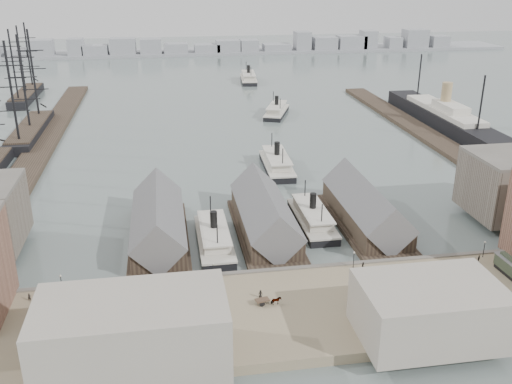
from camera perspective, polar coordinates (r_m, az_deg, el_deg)
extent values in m
plane|color=#556260|center=(128.07, 2.20, -7.40)|extent=(900.00, 900.00, 0.00)
cube|color=#7D6F54|center=(110.88, 4.30, -11.89)|extent=(180.00, 30.00, 2.00)
cube|color=#59544C|center=(123.07, 2.70, -8.09)|extent=(180.00, 1.20, 2.30)
cube|color=#2D231C|center=(222.96, -20.67, 4.26)|extent=(10.00, 220.00, 1.60)
cube|color=#2D231C|center=(231.96, 16.91, 5.36)|extent=(10.00, 180.00, 1.60)
cube|color=#2D231C|center=(139.88, -9.65, -4.79)|extent=(14.00, 42.00, 1.20)
cube|color=#2D231C|center=(139.45, -9.73, -3.47)|extent=(12.00, 36.00, 5.00)
cube|color=#59595B|center=(138.38, -9.80, -2.49)|extent=(12.60, 37.00, 12.60)
cube|color=#2D231C|center=(141.74, 0.92, -4.09)|extent=(14.00, 42.00, 1.20)
cube|color=#2D231C|center=(141.31, 0.86, -2.79)|extent=(12.00, 36.00, 5.00)
cube|color=#59595B|center=(140.26, 0.87, -1.82)|extent=(12.60, 37.00, 12.60)
cube|color=#2D231C|center=(148.20, 10.88, -3.31)|extent=(14.00, 42.00, 1.20)
cube|color=#2D231C|center=(147.80, 10.84, -2.06)|extent=(12.00, 36.00, 5.00)
cube|color=#59595B|center=(146.79, 10.91, -1.13)|extent=(12.60, 37.00, 12.60)
cube|color=gray|center=(104.46, 16.93, -11.28)|extent=(24.00, 16.00, 10.00)
cube|color=gray|center=(94.86, -12.22, -13.72)|extent=(30.00, 16.00, 12.00)
cylinder|color=black|center=(120.04, -18.87, -8.73)|extent=(0.16, 0.16, 3.60)
sphere|color=beige|center=(119.13, -18.98, -7.94)|extent=(0.44, 0.44, 0.44)
cylinder|color=black|center=(118.29, -4.30, -7.97)|extent=(0.16, 0.16, 3.60)
sphere|color=beige|center=(117.36, -4.32, -7.17)|extent=(0.44, 0.44, 0.44)
cylinder|color=black|center=(123.99, 9.74, -6.77)|extent=(0.16, 0.16, 3.60)
sphere|color=beige|center=(123.11, 9.79, -5.99)|extent=(0.44, 0.44, 0.44)
cylinder|color=black|center=(136.22, 21.83, -5.39)|extent=(0.16, 0.16, 3.60)
sphere|color=beige|center=(135.42, 21.94, -4.68)|extent=(0.44, 0.44, 0.44)
cube|color=gray|center=(454.31, -6.57, 13.77)|extent=(500.00, 40.00, 2.00)
cube|color=gray|center=(454.72, -22.64, 12.64)|extent=(14.71, 14.00, 7.23)
cube|color=gray|center=(451.15, -20.72, 13.23)|extent=(17.63, 14.00, 13.23)
cube|color=gray|center=(447.16, -17.57, 13.57)|extent=(10.74, 14.00, 13.58)
cube|color=gray|center=(445.84, -15.76, 13.41)|extent=(18.06, 14.00, 8.64)
cube|color=gray|center=(443.89, -13.16, 13.92)|extent=(18.55, 14.00, 13.29)
cube|color=gray|center=(443.18, -10.47, 14.05)|extent=(15.33, 14.00, 12.47)
cube|color=gray|center=(443.52, -8.01, 13.96)|extent=(17.56, 14.00, 8.72)
cube|color=gray|center=(444.82, -4.93, 14.03)|extent=(18.76, 14.00, 7.63)
cube|color=gray|center=(446.17, -2.83, 14.28)|extent=(17.61, 14.00, 10.35)
cube|color=gray|center=(448.31, -0.71, 14.34)|extent=(13.38, 14.00, 10.30)
cube|color=gray|center=(452.27, 2.08, 14.16)|extent=(20.73, 14.00, 6.75)
cube|color=gray|center=(456.08, 4.64, 14.73)|extent=(11.51, 14.00, 15.57)
cube|color=gray|center=(460.90, 6.85, 14.45)|extent=(18.17, 14.00, 11.26)
cube|color=gray|center=(467.30, 9.50, 14.45)|extent=(21.81, 14.00, 11.83)
cube|color=gray|center=(471.66, 11.16, 14.63)|extent=(11.12, 14.00, 15.50)
cube|color=gray|center=(479.45, 13.53, 14.24)|extent=(10.90, 14.00, 10.29)
cube|color=gray|center=(486.37, 15.60, 14.48)|extent=(17.95, 14.00, 15.72)
cube|color=gray|center=(495.27, 17.74, 14.07)|extent=(14.21, 14.00, 10.51)
cube|color=black|center=(136.83, -4.19, -5.03)|extent=(7.48, 26.20, 1.68)
cube|color=beige|center=(136.29, -4.20, -4.58)|extent=(7.86, 26.20, 0.47)
cube|color=beige|center=(135.72, -4.22, -4.08)|extent=(6.08, 18.71, 2.06)
cube|color=beige|center=(135.16, -4.23, -3.58)|extent=(6.55, 20.58, 0.37)
cylinder|color=black|center=(134.29, -4.25, -2.78)|extent=(1.68, 1.68, 4.21)
cylinder|color=black|center=(142.06, -4.57, -1.47)|extent=(0.28, 0.28, 5.61)
cylinder|color=black|center=(126.78, -3.89, -4.42)|extent=(0.28, 0.28, 5.61)
cube|color=black|center=(147.65, 5.64, -3.00)|extent=(7.41, 25.95, 1.67)
cube|color=beige|center=(147.16, 5.65, -2.57)|extent=(7.78, 25.95, 0.46)
cube|color=beige|center=(146.63, 5.67, -2.11)|extent=(6.02, 18.53, 2.04)
cube|color=beige|center=(146.12, 5.69, -1.65)|extent=(6.49, 20.39, 0.37)
cylinder|color=black|center=(145.32, 5.72, -0.91)|extent=(1.67, 1.67, 4.17)
cylinder|color=black|center=(152.87, 4.93, 0.21)|extent=(0.28, 0.28, 5.56)
cylinder|color=black|center=(138.03, 6.60, -2.29)|extent=(0.28, 0.28, 5.56)
cube|color=black|center=(187.14, 2.09, 2.52)|extent=(8.99, 28.05, 1.78)
cube|color=beige|center=(186.72, 2.10, 2.90)|extent=(9.39, 28.07, 0.50)
cube|color=beige|center=(186.28, 2.10, 3.30)|extent=(7.20, 20.07, 2.18)
cube|color=beige|center=(185.84, 2.11, 3.71)|extent=(7.77, 22.07, 0.40)
cylinder|color=black|center=(185.18, 2.12, 4.35)|extent=(1.78, 1.78, 4.46)
cylinder|color=black|center=(193.62, 1.59, 5.07)|extent=(0.30, 0.30, 5.95)
cylinder|color=black|center=(176.93, 2.69, 3.44)|extent=(0.30, 0.30, 5.95)
cube|color=black|center=(257.70, 2.06, 7.87)|extent=(16.01, 26.70, 1.66)
cube|color=beige|center=(257.42, 2.07, 8.12)|extent=(16.36, 26.83, 0.46)
cube|color=beige|center=(257.12, 2.07, 8.40)|extent=(12.11, 19.33, 2.02)
cube|color=beige|center=(256.83, 2.07, 8.68)|extent=(13.20, 21.21, 0.37)
cylinder|color=black|center=(256.38, 2.08, 9.12)|extent=(1.66, 1.66, 4.14)
cylinder|color=black|center=(264.36, 1.72, 9.47)|extent=(0.28, 0.28, 5.52)
cylinder|color=black|center=(248.51, 2.46, 8.67)|extent=(0.28, 0.28, 5.52)
cube|color=black|center=(334.94, -0.75, 11.11)|extent=(10.59, 28.84, 1.81)
cube|color=beige|center=(334.71, -0.75, 11.33)|extent=(10.99, 28.87, 0.50)
cube|color=beige|center=(334.46, -0.75, 11.57)|extent=(8.35, 20.67, 2.22)
cube|color=beige|center=(334.21, -0.75, 11.80)|extent=(9.04, 22.72, 0.40)
cylinder|color=black|center=(333.84, -0.75, 12.18)|extent=(1.81, 1.81, 4.54)
cylinder|color=black|center=(342.73, -0.99, 12.39)|extent=(0.30, 0.30, 6.05)
cylinder|color=black|center=(325.04, -0.51, 11.89)|extent=(0.30, 0.30, 6.05)
cube|color=black|center=(241.29, -21.61, 5.65)|extent=(9.45, 54.61, 3.78)
cube|color=#2D231C|center=(240.75, -21.68, 6.16)|extent=(8.93, 49.15, 0.63)
cylinder|color=black|center=(218.95, -23.24, 9.09)|extent=(0.84, 0.84, 35.70)
cylinder|color=black|center=(237.24, -22.24, 10.08)|extent=(0.84, 0.84, 35.70)
cylinder|color=black|center=(255.65, -21.38, 10.93)|extent=(0.84, 0.84, 35.70)
cube|color=black|center=(312.14, -21.97, 8.94)|extent=(8.69, 48.30, 3.48)
cube|color=#2D231C|center=(311.76, -22.03, 9.30)|extent=(8.21, 43.47, 0.58)
cylinder|color=black|center=(292.93, -23.11, 11.56)|extent=(0.77, 0.77, 32.84)
cylinder|color=black|center=(309.22, -22.43, 12.10)|extent=(0.77, 0.77, 32.84)
cylinder|color=black|center=(325.58, -21.83, 12.59)|extent=(0.77, 0.77, 32.84)
cube|color=black|center=(252.13, 18.22, 6.96)|extent=(12.37, 90.42, 5.71)
cube|color=beige|center=(251.26, 18.32, 7.80)|extent=(10.47, 52.35, 1.90)
cube|color=beige|center=(246.65, 18.88, 8.06)|extent=(7.61, 19.04, 2.86)
cylinder|color=tan|center=(249.87, 18.50, 9.28)|extent=(4.19, 4.19, 9.52)
cube|color=black|center=(131.25, 24.09, -7.52)|extent=(2.48, 8.72, 0.73)
cube|color=#2E3627|center=(130.55, 24.19, -6.92)|extent=(2.59, 9.17, 2.37)
imported|color=black|center=(111.37, -15.83, -11.44)|extent=(1.84, 1.71, 1.74)
cube|color=#3F2D21|center=(111.25, -17.19, -11.63)|extent=(2.86, 2.02, 0.25)
cylinder|color=black|center=(110.85, -17.13, -11.97)|extent=(1.09, 0.32, 1.10)
cylinder|color=black|center=(112.03, -17.20, -11.59)|extent=(1.09, 0.32, 1.10)
imported|color=black|center=(110.48, 2.01, -10.84)|extent=(2.08, 1.24, 1.64)
cube|color=#3F2D21|center=(110.45, 0.64, -10.79)|extent=(2.84, 1.97, 0.25)
cylinder|color=black|center=(110.05, 0.63, -11.14)|extent=(1.09, 0.29, 1.10)
cylinder|color=black|center=(111.23, 0.64, -10.75)|extent=(1.09, 0.29, 1.10)
imported|color=black|center=(113.31, 11.31, -10.39)|extent=(1.87, 2.02, 1.66)
cube|color=#3F2D21|center=(111.83, 10.25, -10.73)|extent=(2.94, 2.26, 0.25)
cylinder|color=black|center=(111.57, 10.47, -11.05)|extent=(1.07, 0.43, 1.10)
cylinder|color=black|center=(112.47, 10.02, -10.72)|extent=(1.07, 0.43, 1.10)
imported|color=black|center=(119.74, -21.72, -9.77)|extent=(0.61, 0.46, 1.65)
imported|color=black|center=(105.79, -13.73, -13.18)|extent=(0.96, 1.00, 1.62)
imported|color=black|center=(113.90, -7.36, -9.92)|extent=(0.87, 1.23, 1.73)
imported|color=black|center=(104.11, -6.91, -13.29)|extent=(1.00, 0.75, 1.58)
imported|color=black|center=(112.55, 0.45, -10.16)|extent=(0.83, 0.56, 1.64)
imported|color=black|center=(115.80, 11.09, -9.58)|extent=(0.72, 0.80, 1.80)
imported|color=black|center=(124.19, 10.68, -7.27)|extent=(1.04, 1.07, 1.74)
imported|color=black|center=(118.30, 18.54, -9.67)|extent=(1.15, 1.32, 1.77)
imported|color=black|center=(134.00, 21.38, -6.24)|extent=(1.05, 0.92, 1.70)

